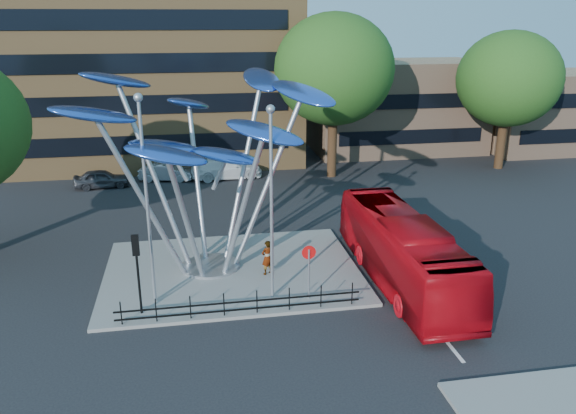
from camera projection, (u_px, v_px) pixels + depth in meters
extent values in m
plane|color=black|center=(271.00, 337.00, 21.56)|extent=(120.00, 120.00, 0.00)
cube|color=slate|center=(232.00, 271.00, 26.97)|extent=(12.00, 9.00, 0.15)
cube|color=tan|center=(396.00, 106.00, 50.92)|extent=(15.00, 8.00, 8.00)
cube|color=tan|center=(548.00, 111.00, 51.55)|extent=(12.00, 8.00, 7.00)
cylinder|color=black|center=(332.00, 140.00, 42.49)|extent=(0.70, 0.70, 5.72)
ellipsoid|color=#1E4313|center=(334.00, 69.00, 40.83)|extent=(8.80, 8.80, 8.10)
cylinder|color=black|center=(502.00, 137.00, 44.93)|extent=(0.70, 0.70, 5.06)
ellipsoid|color=#1E4313|center=(509.00, 79.00, 43.46)|extent=(8.00, 8.00, 7.36)
cylinder|color=#9EA0A5|center=(211.00, 266.00, 27.22)|extent=(2.80, 2.80, 0.12)
cylinder|color=#9EA0A5|center=(181.00, 195.00, 25.23)|extent=(0.24, 0.24, 7.80)
ellipsoid|color=blue|center=(94.00, 115.00, 22.52)|extent=(3.92, 2.95, 1.39)
cylinder|color=#9EA0A5|center=(200.00, 212.00, 25.22)|extent=(0.24, 0.24, 6.40)
ellipsoid|color=blue|center=(166.00, 155.00, 21.94)|extent=(3.47, 1.78, 1.31)
cylinder|color=#9EA0A5|center=(221.00, 203.00, 25.48)|extent=(0.24, 0.24, 7.00)
ellipsoid|color=blue|center=(264.00, 132.00, 23.16)|extent=(3.81, 3.11, 1.36)
cylinder|color=#9EA0A5|center=(233.00, 185.00, 26.13)|extent=(0.24, 0.24, 8.20)
ellipsoid|color=blue|center=(303.00, 93.00, 25.75)|extent=(3.52, 4.06, 1.44)
cylinder|color=#9EA0A5|center=(223.00, 176.00, 26.84)|extent=(0.24, 0.24, 8.60)
ellipsoid|color=blue|center=(261.00, 79.00, 27.69)|extent=(2.21, 3.79, 1.39)
cylinder|color=#9EA0A5|center=(202.00, 188.00, 26.96)|extent=(0.24, 0.24, 7.40)
ellipsoid|color=blue|center=(189.00, 104.00, 28.13)|extent=(3.02, 3.71, 1.34)
cylinder|color=#9EA0A5|center=(184.00, 179.00, 26.04)|extent=(0.24, 0.24, 8.80)
ellipsoid|color=blue|center=(116.00, 80.00, 25.47)|extent=(3.88, 3.60, 1.42)
ellipsoid|color=blue|center=(164.00, 146.00, 25.21)|extent=(3.40, 1.96, 1.13)
ellipsoid|color=blue|center=(226.00, 156.00, 25.22)|extent=(3.39, 2.16, 1.11)
cylinder|color=#9EA0A5|center=(147.00, 206.00, 22.67)|extent=(0.14, 0.14, 8.50)
sphere|color=#9EA0A5|center=(138.00, 97.00, 21.27)|extent=(0.36, 0.36, 0.36)
cylinder|color=#9EA0A5|center=(271.00, 209.00, 23.11)|extent=(0.14, 0.14, 8.00)
sphere|color=#9EA0A5|center=(270.00, 109.00, 21.79)|extent=(0.36, 0.36, 0.36)
cylinder|color=black|center=(138.00, 278.00, 22.50)|extent=(0.10, 0.10, 3.20)
cube|color=black|center=(135.00, 245.00, 22.05)|extent=(0.28, 0.18, 0.85)
sphere|color=#FF0C0C|center=(135.00, 239.00, 21.96)|extent=(0.18, 0.18, 0.18)
cylinder|color=#9EA0A5|center=(309.00, 274.00, 23.81)|extent=(0.08, 0.08, 2.30)
cylinder|color=red|center=(309.00, 252.00, 23.52)|extent=(0.60, 0.04, 0.60)
cube|color=white|center=(309.00, 252.00, 23.54)|extent=(0.42, 0.03, 0.10)
cylinder|color=black|center=(121.00, 313.00, 21.99)|extent=(0.05, 0.05, 1.00)
cylinder|color=black|center=(156.00, 310.00, 22.22)|extent=(0.05, 0.05, 1.00)
cylinder|color=black|center=(190.00, 307.00, 22.44)|extent=(0.05, 0.05, 1.00)
cylinder|color=black|center=(224.00, 304.00, 22.66)|extent=(0.05, 0.05, 1.00)
cylinder|color=black|center=(257.00, 302.00, 22.89)|extent=(0.05, 0.05, 1.00)
cylinder|color=black|center=(289.00, 299.00, 23.11)|extent=(0.05, 0.05, 1.00)
cylinder|color=black|center=(321.00, 296.00, 23.33)|extent=(0.05, 0.05, 1.00)
cylinder|color=black|center=(352.00, 293.00, 23.56)|extent=(0.05, 0.05, 1.00)
cube|color=black|center=(241.00, 302.00, 22.76)|extent=(10.00, 0.06, 0.06)
cube|color=black|center=(241.00, 310.00, 22.87)|extent=(10.00, 0.06, 0.06)
imported|color=#B90811|center=(402.00, 250.00, 25.54)|extent=(2.74, 11.45, 3.19)
imported|color=gray|center=(267.00, 258.00, 26.25)|extent=(0.72, 0.61, 1.68)
imported|color=#393A40|center=(102.00, 179.00, 40.28)|extent=(4.02, 1.92, 1.33)
imported|color=#A3A6AB|center=(166.00, 172.00, 42.05)|extent=(4.14, 2.04, 1.31)
imported|color=white|center=(226.00, 168.00, 42.63)|extent=(5.59, 2.67, 1.57)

